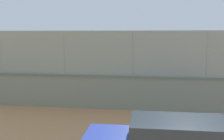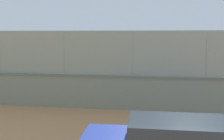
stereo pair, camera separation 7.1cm
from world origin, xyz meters
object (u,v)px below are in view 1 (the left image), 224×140
player_baseline_waiting (115,79)px  player_at_service_line (84,68)px  player_crossing_court (102,62)px  sports_ball (89,73)px  courtside_bench (186,94)px

player_baseline_waiting → player_at_service_line: bearing=-56.1°
player_crossing_court → sports_ball: (0.80, 2.18, -0.83)m
courtside_bench → player_at_service_line: bearing=-40.1°
player_crossing_court → player_at_service_line: (0.41, 5.23, 0.01)m
sports_ball → courtside_bench: courtside_bench is taller
player_crossing_court → player_baseline_waiting: (-2.74, 9.92, 0.06)m
player_crossing_court → sports_ball: player_crossing_court is taller
player_at_service_line → courtside_bench: player_at_service_line is taller
player_baseline_waiting → sports_ball: bearing=-65.5°
player_baseline_waiting → courtside_bench: bearing=161.8°
player_at_service_line → courtside_bench: bearing=139.9°
courtside_bench → player_crossing_court: bearing=-59.1°
player_at_service_line → sports_ball: size_ratio=9.63×
sports_ball → player_crossing_court: bearing=-110.1°
player_baseline_waiting → player_crossing_court: bearing=-74.6°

